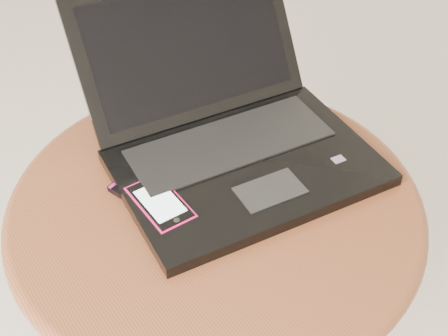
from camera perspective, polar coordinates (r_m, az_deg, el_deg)
table at (r=1.00m, az=-0.74°, el=-7.08°), size 0.62×0.62×0.50m
laptop at (r=0.97m, az=0.47°, el=3.44°), size 0.43×0.44×0.22m
phone_black at (r=0.93m, az=-7.20°, el=-2.39°), size 0.08×0.12×0.01m
phone_pink at (r=0.89m, az=-5.90°, el=-3.35°), size 0.06×0.11×0.01m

